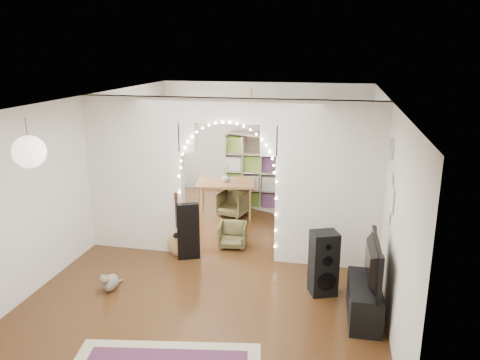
% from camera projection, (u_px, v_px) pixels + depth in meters
% --- Properties ---
extents(floor, '(7.50, 7.50, 0.00)m').
position_uv_depth(floor, '(229.00, 254.00, 8.13)').
color(floor, black).
rests_on(floor, ground).
extents(ceiling, '(5.00, 7.50, 0.02)m').
position_uv_depth(ceiling, '(228.00, 98.00, 7.40)').
color(ceiling, white).
rests_on(ceiling, wall_back).
extents(wall_back, '(5.00, 0.02, 2.70)m').
position_uv_depth(wall_back, '(264.00, 139.00, 11.30)').
color(wall_back, silver).
rests_on(wall_back, floor).
extents(wall_front, '(5.00, 0.02, 2.70)m').
position_uv_depth(wall_front, '(133.00, 289.00, 4.24)').
color(wall_front, silver).
rests_on(wall_front, floor).
extents(wall_left, '(0.02, 7.50, 2.70)m').
position_uv_depth(wall_left, '(91.00, 172.00, 8.27)').
color(wall_left, silver).
rests_on(wall_left, floor).
extents(wall_right, '(0.02, 7.50, 2.70)m').
position_uv_depth(wall_right, '(385.00, 189.00, 7.27)').
color(wall_right, silver).
rests_on(wall_right, floor).
extents(divider_wall, '(5.00, 0.20, 2.70)m').
position_uv_depth(divider_wall, '(228.00, 176.00, 7.75)').
color(divider_wall, silver).
rests_on(divider_wall, floor).
extents(fairy_lights, '(1.64, 0.04, 1.60)m').
position_uv_depth(fairy_lights, '(227.00, 170.00, 7.59)').
color(fairy_lights, '#FFEABF').
rests_on(fairy_lights, divider_wall).
extents(window, '(0.04, 1.20, 1.40)m').
position_uv_depth(window, '(135.00, 144.00, 9.92)').
color(window, white).
rests_on(window, wall_left).
extents(wall_clock, '(0.03, 0.31, 0.31)m').
position_uv_depth(wall_clock, '(391.00, 149.00, 6.50)').
color(wall_clock, white).
rests_on(wall_clock, wall_right).
extents(picture_frames, '(0.02, 0.50, 0.70)m').
position_uv_depth(picture_frames, '(390.00, 199.00, 6.29)').
color(picture_frames, white).
rests_on(picture_frames, wall_right).
extents(paper_lantern, '(0.40, 0.40, 0.40)m').
position_uv_depth(paper_lantern, '(29.00, 152.00, 5.65)').
color(paper_lantern, white).
rests_on(paper_lantern, ceiling).
extents(ceiling_fan, '(1.10, 1.10, 0.30)m').
position_uv_depth(ceiling_fan, '(251.00, 103.00, 9.37)').
color(ceiling_fan, gold).
rests_on(ceiling_fan, ceiling).
extents(guitar_case, '(0.39, 0.26, 0.98)m').
position_uv_depth(guitar_case, '(188.00, 231.00, 7.86)').
color(guitar_case, black).
rests_on(guitar_case, floor).
extents(acoustic_guitar, '(0.41, 0.25, 0.97)m').
position_uv_depth(acoustic_guitar, '(177.00, 233.00, 7.95)').
color(acoustic_guitar, '#B57C48').
rests_on(acoustic_guitar, floor).
extents(tabby_cat, '(0.26, 0.51, 0.33)m').
position_uv_depth(tabby_cat, '(110.00, 282.00, 6.88)').
color(tabby_cat, brown).
rests_on(tabby_cat, floor).
extents(floor_speaker, '(0.46, 0.43, 0.95)m').
position_uv_depth(floor_speaker, '(324.00, 263.00, 6.73)').
color(floor_speaker, black).
rests_on(floor_speaker, floor).
extents(media_console, '(0.43, 1.01, 0.50)m').
position_uv_depth(media_console, '(364.00, 301.00, 6.15)').
color(media_console, black).
rests_on(media_console, floor).
extents(tv, '(0.17, 1.08, 0.62)m').
position_uv_depth(tv, '(367.00, 262.00, 6.00)').
color(tv, black).
rests_on(tv, media_console).
extents(bookcase, '(1.66, 1.02, 1.67)m').
position_uv_depth(bookcase, '(262.00, 171.00, 10.35)').
color(bookcase, tan).
rests_on(bookcase, floor).
extents(dining_table, '(1.33, 1.01, 0.76)m').
position_uv_depth(dining_table, '(225.00, 185.00, 9.85)').
color(dining_table, brown).
rests_on(dining_table, floor).
extents(flower_vase, '(0.21, 0.21, 0.19)m').
position_uv_depth(flower_vase, '(225.00, 177.00, 9.80)').
color(flower_vase, silver).
rests_on(flower_vase, dining_table).
extents(dining_chair_left, '(0.52, 0.54, 0.44)m').
position_uv_depth(dining_chair_left, '(233.00, 235.00, 8.40)').
color(dining_chair_left, brown).
rests_on(dining_chair_left, floor).
extents(dining_chair_right, '(0.70, 0.71, 0.53)m').
position_uv_depth(dining_chair_right, '(233.00, 203.00, 9.99)').
color(dining_chair_right, brown).
rests_on(dining_chair_right, floor).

